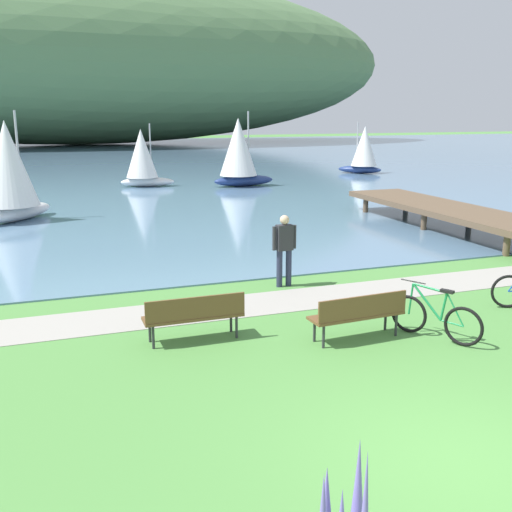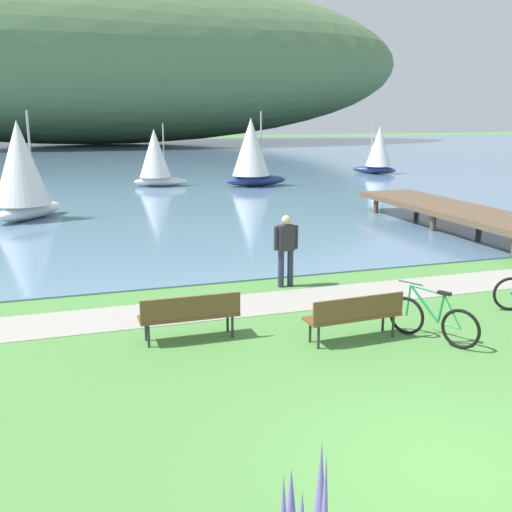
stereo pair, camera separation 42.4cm
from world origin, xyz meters
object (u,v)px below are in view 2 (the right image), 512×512
object	(u,v)px
park_bench_near_camera	(355,314)
sailboat_toward_hillside	(155,157)
park_bench_further_along	(190,313)
sailboat_far_off	(379,149)
bicycle_leaning_near_bench	(433,320)
sailboat_nearest_to_shore	(21,169)
sailboat_mid_bay	(252,151)
person_at_shoreline	(286,246)

from	to	relation	value
park_bench_near_camera	sailboat_toward_hillside	world-z (taller)	sailboat_toward_hillside
park_bench_near_camera	park_bench_further_along	world-z (taller)	same
park_bench_further_along	sailboat_far_off	xyz separation A→B (m)	(18.03, 25.62, 1.11)
park_bench_further_along	sailboat_far_off	world-z (taller)	sailboat_far_off
sailboat_toward_hillside	bicycle_leaning_near_bench	bearing A→B (deg)	-87.30
bicycle_leaning_near_bench	sailboat_nearest_to_shore	size ratio (longest dim) A/B	0.39
park_bench_further_along	sailboat_mid_bay	xyz separation A→B (m)	(7.99, 21.61, 1.42)
park_bench_near_camera	person_at_shoreline	distance (m)	3.71
person_at_shoreline	sailboat_far_off	xyz separation A→B (m)	(15.16, 22.87, 0.66)
sailboat_mid_bay	park_bench_near_camera	bearing A→B (deg)	-102.96
person_at_shoreline	sailboat_mid_bay	distance (m)	19.57
bicycle_leaning_near_bench	park_bench_further_along	bearing A→B (deg)	161.90
sailboat_toward_hillside	sailboat_far_off	world-z (taller)	sailboat_toward_hillside
person_at_shoreline	park_bench_further_along	bearing A→B (deg)	-136.30
bicycle_leaning_near_bench	sailboat_toward_hillside	bearing A→B (deg)	92.70
bicycle_leaning_near_bench	sailboat_nearest_to_shore	world-z (taller)	sailboat_nearest_to_shore
park_bench_near_camera	bicycle_leaning_near_bench	distance (m)	1.41
bicycle_leaning_near_bench	person_at_shoreline	distance (m)	4.33
bicycle_leaning_near_bench	sailboat_toward_hillside	xyz separation A→B (m)	(-1.16, 24.63, 1.24)
park_bench_near_camera	sailboat_toward_hillside	bearing A→B (deg)	89.57
sailboat_nearest_to_shore	person_at_shoreline	bearing A→B (deg)	-60.95
sailboat_mid_bay	sailboat_toward_hillside	world-z (taller)	sailboat_mid_bay
park_bench_near_camera	person_at_shoreline	xyz separation A→B (m)	(0.07, 3.68, 0.46)
bicycle_leaning_near_bench	person_at_shoreline	xyz separation A→B (m)	(-1.27, 4.10, 0.58)
park_bench_near_camera	sailboat_far_off	bearing A→B (deg)	60.17
bicycle_leaning_near_bench	sailboat_mid_bay	xyz separation A→B (m)	(3.85, 22.97, 1.55)
sailboat_mid_bay	sailboat_far_off	world-z (taller)	sailboat_mid_bay
park_bench_near_camera	sailboat_mid_bay	distance (m)	23.18
sailboat_nearest_to_shore	sailboat_toward_hillside	distance (m)	11.22
park_bench_further_along	bicycle_leaning_near_bench	xyz separation A→B (m)	(4.15, -1.35, -0.12)
sailboat_mid_bay	bicycle_leaning_near_bench	bearing A→B (deg)	-99.51
park_bench_further_along	sailboat_nearest_to_shore	size ratio (longest dim) A/B	0.44
park_bench_further_along	park_bench_near_camera	bearing A→B (deg)	-18.50
park_bench_near_camera	person_at_shoreline	world-z (taller)	person_at_shoreline
bicycle_leaning_near_bench	sailboat_toward_hillside	size ratio (longest dim) A/B	0.46
park_bench_further_along	person_at_shoreline	bearing A→B (deg)	43.70
park_bench_further_along	person_at_shoreline	size ratio (longest dim) A/B	1.05
person_at_shoreline	sailboat_mid_bay	size ratio (longest dim) A/B	0.42
park_bench_near_camera	park_bench_further_along	distance (m)	2.96
sailboat_toward_hillside	sailboat_far_off	bearing A→B (deg)	8.85
sailboat_mid_bay	sailboat_toward_hillside	bearing A→B (deg)	161.65
park_bench_further_along	sailboat_far_off	distance (m)	31.35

